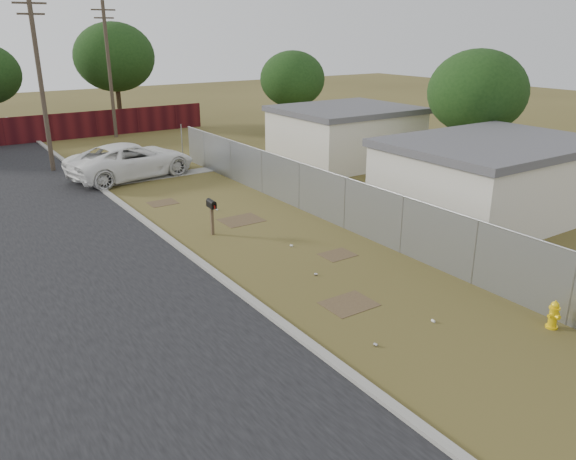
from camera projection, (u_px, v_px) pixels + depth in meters
ground at (276, 244)px, 19.87m from camera, size 120.00×120.00×0.00m
street at (27, 218)px, 22.60m from camera, size 15.10×60.00×0.12m
chainlink_fence at (328, 202)px, 22.04m from camera, size 0.10×27.06×2.02m
utility_poles at (30, 75)px, 32.51m from camera, size 12.60×8.24×9.00m
houses at (410, 154)px, 26.88m from camera, size 9.30×17.24×3.10m
horizon_trees at (94, 70)px, 37.16m from camera, size 33.32×31.94×7.78m
fire_hydrant at (554, 315)px, 14.19m from camera, size 0.35×0.36×0.76m
mailbox at (212, 207)px, 20.46m from camera, size 0.23×0.58×1.35m
pickup_truck at (132, 160)px, 28.56m from camera, size 6.84×4.05×1.78m
scattered_litter at (312, 269)px, 17.71m from camera, size 2.12×11.88×0.07m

